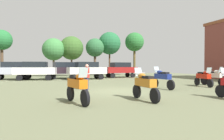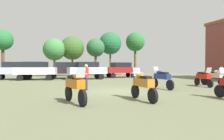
% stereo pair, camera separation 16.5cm
% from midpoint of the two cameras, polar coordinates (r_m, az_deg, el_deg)
% --- Properties ---
extents(ground_plane, '(44.00, 52.00, 0.02)m').
position_cam_midpoint_polar(ground_plane, '(12.42, 1.11, -6.06)').
color(ground_plane, '#686E4E').
extents(motorcycle_2, '(0.62, 2.19, 1.48)m').
position_cam_midpoint_polar(motorcycle_2, '(9.07, 9.41, -4.11)').
color(motorcycle_2, black).
rests_on(motorcycle_2, ground).
extents(motorcycle_5, '(0.75, 2.06, 1.48)m').
position_cam_midpoint_polar(motorcycle_5, '(17.58, 27.47, -1.66)').
color(motorcycle_5, black).
rests_on(motorcycle_5, ground).
extents(motorcycle_6, '(0.67, 2.18, 1.44)m').
position_cam_midpoint_polar(motorcycle_6, '(16.46, 25.11, -1.88)').
color(motorcycle_6, black).
rests_on(motorcycle_6, ground).
extents(motorcycle_7, '(0.62, 2.32, 1.50)m').
position_cam_midpoint_polar(motorcycle_7, '(13.86, 14.44, -2.22)').
color(motorcycle_7, black).
rests_on(motorcycle_7, ground).
extents(motorcycle_8, '(0.77, 2.22, 1.50)m').
position_cam_midpoint_polar(motorcycle_8, '(8.37, -10.01, -4.49)').
color(motorcycle_8, black).
rests_on(motorcycle_8, ground).
extents(car_1, '(4.54, 2.50, 2.00)m').
position_cam_midpoint_polar(car_1, '(23.15, -20.85, 0.17)').
color(car_1, black).
rests_on(car_1, ground).
extents(car_3, '(4.47, 2.27, 2.00)m').
position_cam_midpoint_polar(car_3, '(22.84, -6.98, 0.23)').
color(car_3, black).
rests_on(car_3, ground).
extents(car_4, '(4.46, 2.21, 2.00)m').
position_cam_midpoint_polar(car_4, '(26.36, 2.77, 0.37)').
color(car_4, black).
rests_on(car_4, ground).
extents(car_5, '(4.55, 2.53, 2.00)m').
position_cam_midpoint_polar(car_5, '(24.76, -13.32, 0.28)').
color(car_5, black).
rests_on(car_5, ground).
extents(car_6, '(4.35, 1.93, 2.00)m').
position_cam_midpoint_polar(car_6, '(25.03, -26.07, 0.20)').
color(car_6, black).
rests_on(car_6, ground).
extents(person_1, '(0.38, 0.38, 1.66)m').
position_cam_midpoint_polar(person_1, '(12.81, -7.09, -1.46)').
color(person_1, '#262D50').
rests_on(person_1, ground).
extents(tree_1, '(2.79, 2.79, 5.72)m').
position_cam_midpoint_polar(tree_1, '(30.34, -4.58, 6.34)').
color(tree_1, brown).
rests_on(tree_1, ground).
extents(tree_2, '(3.57, 3.57, 6.94)m').
position_cam_midpoint_polar(tree_2, '(31.88, -0.35, 7.66)').
color(tree_2, '#523827').
rests_on(tree_2, ground).
extents(tree_4, '(2.77, 2.77, 6.49)m').
position_cam_midpoint_polar(tree_4, '(31.28, -28.81, 7.42)').
color(tree_4, brown).
rests_on(tree_4, ground).
extents(tree_5, '(3.13, 3.13, 7.10)m').
position_cam_midpoint_polar(tree_5, '(33.42, 6.85, 7.93)').
color(tree_5, brown).
rests_on(tree_5, ground).
extents(tree_6, '(3.19, 3.19, 5.52)m').
position_cam_midpoint_polar(tree_6, '(29.82, -16.13, 5.69)').
color(tree_6, brown).
rests_on(tree_6, ground).
extents(tree_7, '(3.54, 3.54, 5.99)m').
position_cam_midpoint_polar(tree_7, '(30.50, -11.22, 6.18)').
color(tree_7, brown).
rests_on(tree_7, ground).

